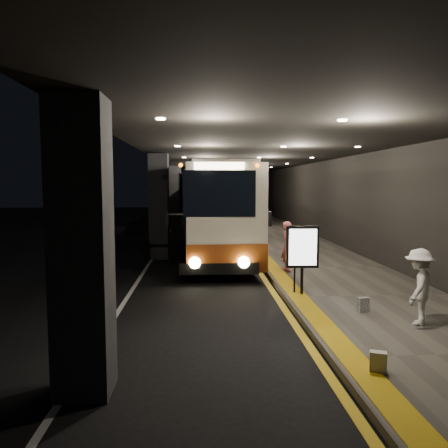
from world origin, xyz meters
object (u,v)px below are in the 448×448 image
object	(u,v)px
bag_polka	(363,305)
bag_plain	(378,362)
coach_main	(213,214)
coach_second	(208,205)
info_sign	(302,248)
stanchion_post	(295,274)
coach_third	(207,199)
passenger_boarding	(288,246)
passenger_waiting_white	(419,287)

from	to	relation	value
bag_polka	bag_plain	size ratio (longest dim) A/B	1.08
coach_main	bag_polka	size ratio (longest dim) A/B	34.87
bag_plain	coach_second	bearing A→B (deg)	95.43
info_sign	stanchion_post	distance (m)	0.77
coach_main	coach_third	size ratio (longest dim) A/B	1.12
coach_main	coach_second	world-z (taller)	coach_main
coach_third	bag_polka	size ratio (longest dim) A/B	31.24
passenger_boarding	stanchion_post	distance (m)	3.02
passenger_boarding	bag_polka	xyz separation A→B (m)	(0.81, -4.91, -0.69)
bag_plain	info_sign	bearing A→B (deg)	90.87
info_sign	passenger_boarding	bearing A→B (deg)	86.83
coach_third	info_sign	world-z (taller)	coach_third
coach_main	passenger_boarding	bearing A→B (deg)	-64.14
passenger_waiting_white	info_sign	size ratio (longest dim) A/B	0.87
passenger_boarding	coach_third	bearing A→B (deg)	-3.85
coach_main	bag_polka	bearing A→B (deg)	-73.47
coach_main	info_sign	xyz separation A→B (m)	(2.19, -7.64, -0.42)
info_sign	stanchion_post	xyz separation A→B (m)	(-0.17, 0.16, -0.73)
coach_third	bag_plain	distance (m)	38.60
coach_second	bag_polka	bearing A→B (deg)	-83.31
coach_main	info_sign	size ratio (longest dim) A/B	6.59
coach_second	bag_plain	bearing A→B (deg)	-86.70
coach_second	stanchion_post	world-z (taller)	coach_second
stanchion_post	bag_plain	bearing A→B (deg)	-87.27
coach_second	info_sign	bearing A→B (deg)	-85.54
coach_main	stanchion_post	distance (m)	7.83
coach_third	stanchion_post	size ratio (longest dim) A/B	10.45
info_sign	coach_second	bearing A→B (deg)	97.67
bag_polka	bag_plain	bearing A→B (deg)	-106.80
coach_third	passenger_waiting_white	world-z (taller)	coach_third
passenger_boarding	bag_plain	xyz separation A→B (m)	(-0.16, -8.10, -0.70)
coach_third	passenger_waiting_white	distance (m)	36.45
coach_main	bag_polka	xyz separation A→B (m)	(3.23, -9.41, -1.50)
coach_second	info_sign	xyz separation A→B (m)	(2.24, -19.36, -0.24)
passenger_boarding	bag_polka	bearing A→B (deg)	-178.90
coach_third	info_sign	distance (m)	33.62
passenger_waiting_white	bag_plain	size ratio (longest dim) A/B	5.00
coach_second	passenger_waiting_white	size ratio (longest dim) A/B	6.73
coach_second	bag_polka	distance (m)	21.43
coach_main	passenger_waiting_white	distance (m)	11.12
coach_main	passenger_waiting_white	world-z (taller)	coach_main
stanchion_post	coach_second	bearing A→B (deg)	96.15
coach_main	info_sign	bearing A→B (deg)	-76.43
passenger_waiting_white	info_sign	world-z (taller)	info_sign
coach_main	bag_plain	xyz separation A→B (m)	(2.26, -12.61, -1.52)
bag_polka	stanchion_post	bearing A→B (deg)	122.08
bag_polka	bag_plain	xyz separation A→B (m)	(-0.96, -3.20, -0.01)
coach_main	passenger_boarding	size ratio (longest dim) A/B	7.14
passenger_boarding	passenger_waiting_white	bearing A→B (deg)	-172.25
coach_main	coach_third	bearing A→B (deg)	87.41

